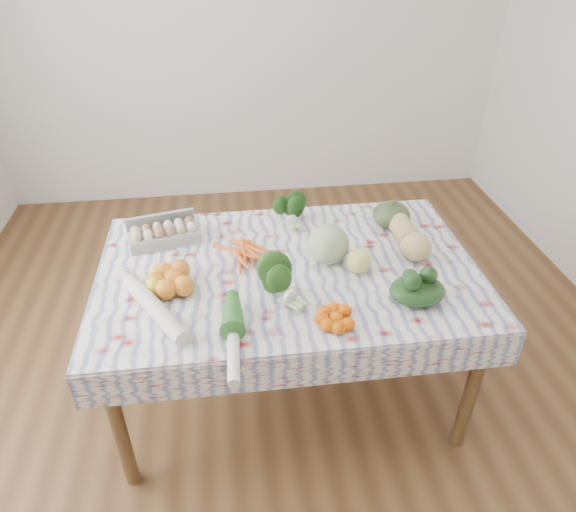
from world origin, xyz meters
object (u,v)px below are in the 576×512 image
object	(u,v)px
kabocha_squash	(391,215)
cabbage	(328,244)
grapefruit	(359,261)
egg_carton	(165,235)
dining_table	(288,282)
butternut_squash	(410,236)

from	to	relation	value
kabocha_squash	cabbage	xyz separation A→B (m)	(-0.37, -0.27, 0.03)
grapefruit	cabbage	bearing A→B (deg)	140.79
egg_carton	cabbage	world-z (taller)	cabbage
egg_carton	grapefruit	xyz separation A→B (m)	(0.85, -0.34, 0.01)
egg_carton	grapefruit	bearing A→B (deg)	-34.71
egg_carton	kabocha_squash	distance (m)	1.10
egg_carton	grapefruit	world-z (taller)	grapefruit
egg_carton	grapefruit	size ratio (longest dim) A/B	2.98
kabocha_squash	grapefruit	distance (m)	0.44
dining_table	cabbage	xyz separation A→B (m)	(0.18, 0.02, 0.17)
kabocha_squash	cabbage	world-z (taller)	cabbage
butternut_squash	egg_carton	bearing A→B (deg)	168.81
dining_table	grapefruit	xyz separation A→B (m)	(0.30, -0.07, 0.14)
cabbage	kabocha_squash	bearing A→B (deg)	35.88
cabbage	grapefruit	bearing A→B (deg)	-39.21
cabbage	butternut_squash	world-z (taller)	cabbage
kabocha_squash	butternut_squash	bearing A→B (deg)	-84.68
dining_table	egg_carton	size ratio (longest dim) A/B	4.93
cabbage	butternut_squash	xyz separation A→B (m)	(0.39, 0.05, -0.02)
dining_table	kabocha_squash	size ratio (longest dim) A/B	8.69
butternut_squash	grapefruit	world-z (taller)	butternut_squash
egg_carton	kabocha_squash	bearing A→B (deg)	-11.73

